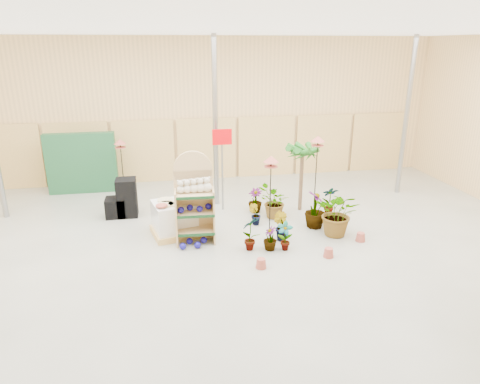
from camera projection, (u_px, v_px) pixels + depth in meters
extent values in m
cube|color=gray|center=(239.00, 264.00, 8.78)|extent=(15.00, 12.00, 0.10)
cube|color=white|center=(238.00, 25.00, 7.28)|extent=(15.00, 12.00, 0.10)
cube|color=tan|center=(205.00, 110.00, 13.66)|extent=(15.00, 0.10, 4.50)
cylinder|color=gray|center=(406.00, 118.00, 12.21)|extent=(0.14, 0.14, 4.50)
cylinder|color=gray|center=(215.00, 124.00, 11.29)|extent=(0.14, 0.14, 4.50)
cube|color=tan|center=(9.00, 157.00, 12.93)|extent=(1.90, 0.06, 2.00)
cube|color=tan|center=(79.00, 154.00, 13.27)|extent=(1.90, 0.06, 2.00)
cube|color=tan|center=(144.00, 152.00, 13.61)|extent=(1.90, 0.06, 2.00)
cube|color=tan|center=(207.00, 149.00, 13.94)|extent=(1.90, 0.06, 2.00)
cube|color=tan|center=(266.00, 147.00, 14.28)|extent=(1.90, 0.06, 2.00)
cube|color=tan|center=(323.00, 144.00, 14.62)|extent=(1.90, 0.06, 2.00)
cube|color=tan|center=(377.00, 142.00, 14.96)|extent=(1.90, 0.06, 2.00)
cube|color=tan|center=(194.00, 205.00, 9.63)|extent=(0.86, 0.13, 1.63)
cylinder|color=tan|center=(193.00, 170.00, 9.36)|extent=(0.86, 0.13, 0.86)
cube|color=tan|center=(196.00, 231.00, 9.57)|extent=(0.85, 0.52, 0.04)
cube|color=#0F3819|center=(197.00, 235.00, 9.35)|extent=(0.82, 0.08, 0.06)
cube|color=tan|center=(195.00, 213.00, 9.43)|extent=(0.85, 0.52, 0.04)
cube|color=#0F3819|center=(196.00, 217.00, 9.20)|extent=(0.82, 0.08, 0.06)
cube|color=tan|center=(194.00, 194.00, 9.29)|extent=(0.85, 0.52, 0.04)
cube|color=#0F3819|center=(195.00, 198.00, 9.06)|extent=(0.82, 0.08, 0.06)
cube|color=tan|center=(176.00, 218.00, 9.39)|extent=(0.07, 0.48, 1.24)
cube|color=tan|center=(214.00, 215.00, 9.53)|extent=(0.07, 0.48, 1.24)
sphere|color=beige|center=(181.00, 190.00, 9.26)|extent=(0.17, 0.17, 0.17)
sphere|color=beige|center=(180.00, 183.00, 9.21)|extent=(0.13, 0.13, 0.13)
sphere|color=beige|center=(187.00, 189.00, 9.28)|extent=(0.18, 0.18, 0.18)
sphere|color=beige|center=(187.00, 183.00, 9.23)|extent=(0.13, 0.13, 0.13)
sphere|color=beige|center=(194.00, 188.00, 9.30)|extent=(0.19, 0.19, 0.19)
sphere|color=beige|center=(194.00, 182.00, 9.25)|extent=(0.13, 0.13, 0.13)
sphere|color=beige|center=(201.00, 188.00, 9.32)|extent=(0.20, 0.20, 0.20)
sphere|color=beige|center=(200.00, 181.00, 9.27)|extent=(0.13, 0.13, 0.13)
sphere|color=beige|center=(207.00, 187.00, 9.35)|extent=(0.21, 0.21, 0.21)
sphere|color=beige|center=(207.00, 180.00, 9.29)|extent=(0.13, 0.13, 0.13)
sphere|color=navy|center=(181.00, 210.00, 9.33)|extent=(0.14, 0.14, 0.14)
sphere|color=navy|center=(190.00, 208.00, 9.47)|extent=(0.14, 0.14, 0.14)
sphere|color=navy|center=(200.00, 209.00, 9.40)|extent=(0.14, 0.14, 0.14)
sphere|color=navy|center=(208.00, 206.00, 9.54)|extent=(0.14, 0.14, 0.14)
sphere|color=navy|center=(183.00, 246.00, 9.29)|extent=(0.15, 0.15, 0.15)
sphere|color=navy|center=(190.00, 241.00, 9.54)|extent=(0.15, 0.15, 0.15)
sphere|color=navy|center=(198.00, 245.00, 9.34)|extent=(0.15, 0.15, 0.15)
sphere|color=navy|center=(204.00, 240.00, 9.59)|extent=(0.15, 0.15, 0.15)
cube|color=tan|center=(178.00, 231.00, 10.06)|extent=(1.30, 1.16, 0.14)
cube|color=white|center=(177.00, 215.00, 9.93)|extent=(1.19, 1.05, 0.66)
cylinder|color=beige|center=(166.00, 204.00, 9.65)|extent=(0.37, 0.37, 0.04)
cylinder|color=beige|center=(176.00, 204.00, 9.69)|extent=(0.37, 0.37, 0.04)
cylinder|color=beige|center=(187.00, 203.00, 9.73)|extent=(0.37, 0.37, 0.04)
cylinder|color=beige|center=(166.00, 200.00, 9.91)|extent=(0.37, 0.37, 0.04)
cube|color=black|center=(128.00, 207.00, 11.08)|extent=(0.50, 0.50, 0.50)
cube|color=black|center=(126.00, 188.00, 10.92)|extent=(0.50, 0.50, 0.50)
cube|color=black|center=(116.00, 207.00, 11.03)|extent=(0.50, 0.50, 0.50)
cube|color=#1B4F2C|center=(82.00, 163.00, 12.67)|extent=(2.00, 0.30, 1.80)
cylinder|color=gray|center=(222.00, 170.00, 11.21)|extent=(0.05, 0.05, 2.20)
cube|color=red|center=(222.00, 137.00, 10.88)|extent=(0.50, 0.03, 0.40)
cylinder|color=black|center=(270.00, 202.00, 9.68)|extent=(0.02, 0.02, 1.69)
cylinder|color=#A94B3E|center=(271.00, 166.00, 9.40)|extent=(0.30, 0.30, 0.02)
cone|color=#A94B3E|center=(271.00, 159.00, 9.35)|extent=(0.34, 0.34, 0.14)
cylinder|color=black|center=(315.00, 182.00, 10.75)|extent=(0.02, 0.02, 1.89)
cylinder|color=#A94B3E|center=(318.00, 146.00, 10.44)|extent=(0.30, 0.30, 0.02)
cone|color=#A94B3E|center=(318.00, 139.00, 10.39)|extent=(0.34, 0.34, 0.14)
cylinder|color=black|center=(123.00, 173.00, 12.17)|extent=(0.02, 0.02, 1.51)
cylinder|color=#A94B3E|center=(120.00, 148.00, 11.92)|extent=(0.30, 0.30, 0.02)
cone|color=#A94B3E|center=(120.00, 142.00, 11.87)|extent=(0.34, 0.34, 0.14)
cylinder|color=brown|center=(301.00, 182.00, 11.32)|extent=(0.10, 0.10, 1.54)
imported|color=#1E6019|center=(250.00, 233.00, 9.20)|extent=(0.49, 0.44, 0.77)
imported|color=#1E6019|center=(281.00, 226.00, 9.68)|extent=(0.44, 0.46, 0.66)
imported|color=#1E6019|center=(315.00, 209.00, 10.32)|extent=(0.53, 0.53, 0.92)
imported|color=#1E6019|center=(330.00, 201.00, 11.06)|extent=(0.43, 0.30, 0.80)
imported|color=#1E6019|center=(255.00, 215.00, 10.53)|extent=(0.36, 0.33, 0.53)
imported|color=#1E6019|center=(274.00, 202.00, 10.87)|extent=(1.03, 1.04, 0.87)
imported|color=#1E6019|center=(270.00, 238.00, 9.23)|extent=(0.34, 0.34, 0.54)
imported|color=#1E6019|center=(285.00, 236.00, 9.20)|extent=(0.40, 0.34, 0.65)
imported|color=#1E6019|center=(338.00, 213.00, 9.85)|extent=(1.30, 1.27, 1.10)
imported|color=#1E6019|center=(255.00, 200.00, 11.31)|extent=(0.51, 0.51, 0.65)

